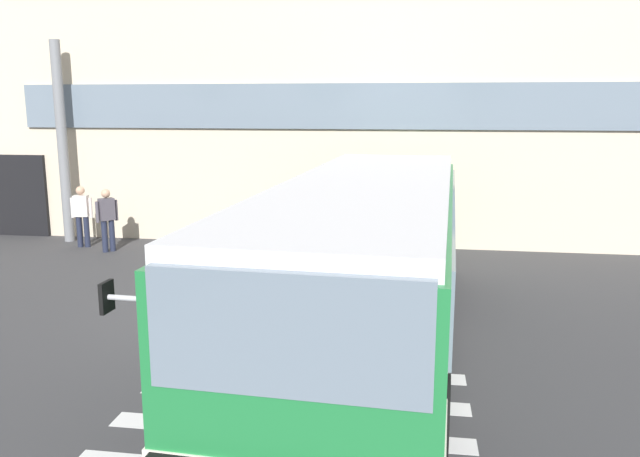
{
  "coord_description": "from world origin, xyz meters",
  "views": [
    {
      "loc": [
        3.4,
        -10.93,
        3.84
      ],
      "look_at": [
        1.62,
        0.78,
        1.5
      ],
      "focal_mm": 35.25,
      "sensor_mm": 36.0,
      "label": 1
    }
  ],
  "objects": [
    {
      "name": "ground_plane",
      "position": [
        0.0,
        0.0,
        -0.01
      ],
      "size": [
        80.0,
        90.0,
        0.02
      ],
      "primitive_type": "cube",
      "color": "#353538",
      "rests_on": "ground"
    },
    {
      "name": "safety_bollard_yellow",
      "position": [
        0.66,
        3.6,
        0.45
      ],
      "size": [
        0.18,
        0.18,
        0.9
      ],
      "primitive_type": "cylinder",
      "color": "yellow",
      "rests_on": "ground"
    },
    {
      "name": "passenger_by_doorway",
      "position": [
        -4.62,
        4.35,
        0.96
      ],
      "size": [
        0.51,
        0.52,
        1.68
      ],
      "color": "#1E2338",
      "rests_on": "ground"
    },
    {
      "name": "bus_main_foreground",
      "position": [
        2.7,
        -1.25,
        1.33
      ],
      "size": [
        3.57,
        10.82,
        2.7
      ],
      "color": "#1E7238",
      "rests_on": "ground"
    },
    {
      "name": "passenger_near_column",
      "position": [
        -5.55,
        4.75,
        0.93
      ],
      "size": [
        0.59,
        0.27,
        1.68
      ],
      "color": "#1E2338",
      "rests_on": "ground"
    },
    {
      "name": "bay_paint_stripes",
      "position": [
        2.0,
        -4.2,
        0.0
      ],
      "size": [
        4.4,
        3.96,
        0.01
      ],
      "color": "silver",
      "rests_on": "ground"
    },
    {
      "name": "terminal_building",
      "position": [
        -0.7,
        11.65,
        4.02
      ],
      "size": [
        25.2,
        13.8,
        8.06
      ],
      "color": "beige",
      "rests_on": "ground"
    },
    {
      "name": "entry_support_column",
      "position": [
        -6.35,
        5.4,
        2.79
      ],
      "size": [
        0.28,
        0.28,
        5.57
      ],
      "primitive_type": "cylinder",
      "color": "slate",
      "rests_on": "ground"
    }
  ]
}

